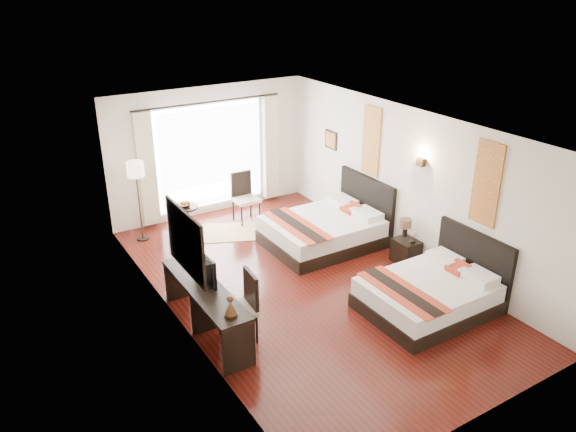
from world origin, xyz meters
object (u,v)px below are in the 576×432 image
bed_far (326,229)px  television (199,268)px  desk_chair (239,320)px  window_chair (246,207)px  side_table (186,220)px  bed_near (432,293)px  floor_lamp (136,175)px  nightstand (406,251)px  console_desk (206,309)px  fruit_bowl (185,205)px  vase (413,238)px  table_lamp (406,225)px

bed_far → television: (-3.19, -1.26, 0.66)m
bed_far → television: bearing=-158.4°
desk_chair → window_chair: bearing=-113.2°
bed_far → side_table: 2.87m
bed_near → window_chair: size_ratio=1.88×
bed_near → television: 3.67m
side_table → bed_near: bearing=-64.3°
floor_lamp → window_chair: bearing=-7.3°
desk_chair → nightstand: bearing=-166.7°
nightstand → console_desk: size_ratio=0.21×
bed_far → fruit_bowl: bearing=139.5°
nightstand → vase: size_ratio=3.63×
fruit_bowl → table_lamp: bearing=-46.8°
bed_far → vase: bearing=-62.7°
bed_near → window_chair: bed_near is taller
window_chair → table_lamp: bearing=29.0°
nightstand → desk_chair: size_ratio=0.44×
bed_near → vase: size_ratio=15.57×
table_lamp → fruit_bowl: table_lamp is taller
console_desk → fruit_bowl: size_ratio=9.26×
vase → bed_far: bearing=117.3°
bed_far → fruit_bowl: bed_far is taller
desk_chair → floor_lamp: (-0.15, 3.99, 1.06)m
vase → television: bearing=175.8°
side_table → table_lamp: bearing=-47.1°
vase → desk_chair: bearing=-174.7°
television → desk_chair: 0.96m
table_lamp → vase: size_ratio=2.67×
side_table → window_chair: window_chair is taller
bed_near → console_desk: size_ratio=0.91×
window_chair → television: bearing=-36.2°
console_desk → television: (0.02, 0.20, 0.60)m
television → side_table: size_ratio=1.27×
table_lamp → side_table: table_lamp is taller
desk_chair → side_table: bearing=-94.9°
bed_far → console_desk: (-3.21, -1.46, 0.06)m
television → floor_lamp: 3.38m
floor_lamp → window_chair: size_ratio=1.53×
bed_far → floor_lamp: (-3.03, 2.09, 1.06)m
bed_near → vase: bed_near is taller
vase → desk_chair: 3.71m
fruit_bowl → vase: bearing=-48.9°
floor_lamp → fruit_bowl: 1.16m
television → fruit_bowl: size_ratio=3.26×
desk_chair → fruit_bowl: bearing=-95.0°
bed_far → desk_chair: 3.45m
console_desk → vase: bearing=-1.3°
floor_lamp → side_table: size_ratio=2.67×
bed_far → nightstand: 1.62m
fruit_bowl → window_chair: 1.38m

